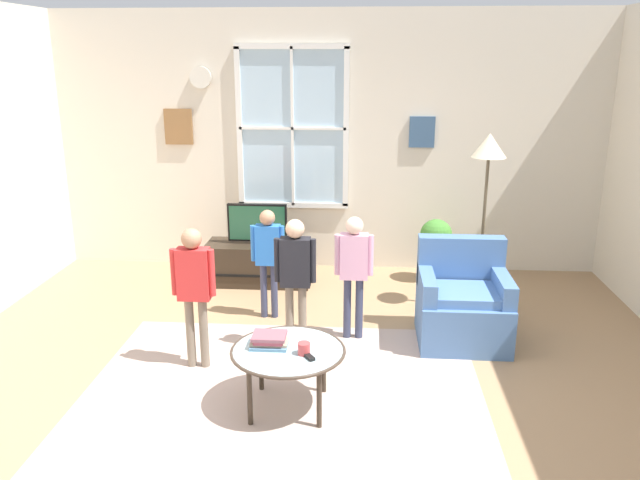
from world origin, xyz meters
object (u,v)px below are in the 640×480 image
at_px(book_stack, 269,340).
at_px(cup, 304,349).
at_px(armchair, 462,305).
at_px(person_red_shirt, 194,282).
at_px(coffee_table, 288,353).
at_px(person_black_shirt, 295,270).
at_px(person_blue_shirt, 268,251).
at_px(tv_stand, 259,263).
at_px(remote_near_books, 308,356).
at_px(potted_plant_by_window, 435,246).
at_px(floor_lamp, 488,164).
at_px(television, 257,223).
at_px(person_pink_shirt, 354,263).

distance_m(book_stack, cup, 0.28).
relative_size(armchair, person_red_shirt, 0.76).
bearing_deg(coffee_table, person_black_shirt, 92.92).
bearing_deg(person_red_shirt, coffee_table, -35.19).
bearing_deg(coffee_table, person_blue_shirt, 103.34).
distance_m(tv_stand, remote_near_books, 2.76).
distance_m(remote_near_books, potted_plant_by_window, 3.05).
bearing_deg(person_black_shirt, armchair, 11.92).
distance_m(remote_near_books, person_red_shirt, 1.19).
bearing_deg(floor_lamp, remote_near_books, -126.33).
bearing_deg(coffee_table, book_stack, 159.93).
height_order(person_black_shirt, potted_plant_by_window, person_black_shirt).
bearing_deg(person_blue_shirt, coffee_table, -76.66).
relative_size(armchair, person_blue_shirt, 0.83).
xyz_separation_m(remote_near_books, person_blue_shirt, (-0.53, 1.70, 0.20)).
height_order(person_black_shirt, person_blue_shirt, person_black_shirt).
distance_m(television, cup, 2.70).
xyz_separation_m(television, person_blue_shirt, (0.26, -0.93, -0.02)).
relative_size(coffee_table, cup, 9.26).
distance_m(tv_stand, person_pink_shirt, 1.77).
relative_size(tv_stand, book_stack, 4.32).
distance_m(armchair, book_stack, 1.92).
bearing_deg(book_stack, person_red_shirt, 142.21).
xyz_separation_m(person_red_shirt, floor_lamp, (2.44, 1.36, 0.73)).
bearing_deg(tv_stand, armchair, -32.90).
height_order(television, person_black_shirt, person_black_shirt).
distance_m(tv_stand, person_blue_shirt, 1.06).
relative_size(person_blue_shirt, potted_plant_by_window, 1.50).
height_order(potted_plant_by_window, floor_lamp, floor_lamp).
xyz_separation_m(tv_stand, person_black_shirt, (0.59, -1.60, 0.49)).
relative_size(person_red_shirt, person_black_shirt, 1.01).
xyz_separation_m(book_stack, cup, (0.25, -0.11, -0.00)).
relative_size(cup, person_blue_shirt, 0.08).
distance_m(coffee_table, person_blue_shirt, 1.66).
bearing_deg(person_black_shirt, remote_near_books, -79.28).
xyz_separation_m(person_black_shirt, person_pink_shirt, (0.48, 0.27, -0.02)).
distance_m(book_stack, potted_plant_by_window, 3.04).
distance_m(tv_stand, potted_plant_by_window, 1.95).
height_order(tv_stand, person_blue_shirt, person_blue_shirt).
bearing_deg(person_pink_shirt, person_blue_shirt, 153.46).
relative_size(tv_stand, armchair, 1.29).
relative_size(book_stack, person_pink_shirt, 0.24).
xyz_separation_m(armchair, potted_plant_by_window, (-0.08, 1.50, 0.07)).
relative_size(person_black_shirt, potted_plant_by_window, 1.63).
bearing_deg(television, potted_plant_by_window, 5.92).
height_order(armchair, cup, armchair).
bearing_deg(book_stack, person_black_shirt, 84.14).
bearing_deg(book_stack, person_blue_shirt, 98.88).
bearing_deg(tv_stand, floor_lamp, -14.82).
xyz_separation_m(coffee_table, person_pink_shirt, (0.43, 1.19, 0.27)).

